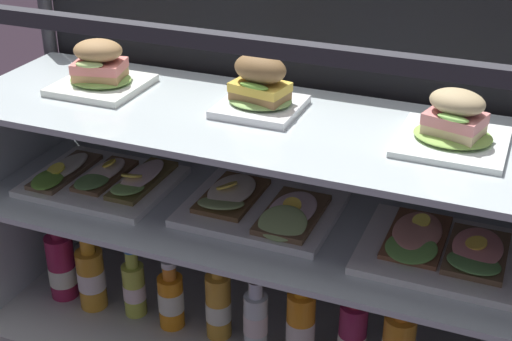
# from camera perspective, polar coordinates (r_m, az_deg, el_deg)

# --- Properties ---
(case_frame) EXTENTS (1.39, 0.47, 0.87)m
(case_frame) POSITION_cam_1_polar(r_m,az_deg,el_deg) (1.68, 1.60, 1.21)
(case_frame) COLOR #333338
(case_frame) RESTS_ON ground
(riser_lower_tier) EXTENTS (1.32, 0.40, 0.32)m
(riser_lower_tier) POSITION_cam_1_polar(r_m,az_deg,el_deg) (1.73, 0.00, -8.81)
(riser_lower_tier) COLOR silver
(riser_lower_tier) RESTS_ON case_base_deck
(shelf_lower_glass) EXTENTS (1.33, 0.42, 0.01)m
(shelf_lower_glass) POSITION_cam_1_polar(r_m,az_deg,el_deg) (1.64, 0.00, -4.04)
(shelf_lower_glass) COLOR silver
(shelf_lower_glass) RESTS_ON riser_lower_tier
(riser_upper_tier) EXTENTS (1.32, 0.40, 0.23)m
(riser_upper_tier) POSITION_cam_1_polar(r_m,az_deg,el_deg) (1.58, 0.00, -0.23)
(riser_upper_tier) COLOR silver
(riser_upper_tier) RESTS_ON shelf_lower_glass
(shelf_upper_glass) EXTENTS (1.33, 0.42, 0.01)m
(shelf_upper_glass) POSITION_cam_1_polar(r_m,az_deg,el_deg) (1.52, 0.00, 3.86)
(shelf_upper_glass) COLOR silver
(shelf_upper_glass) RESTS_ON riser_upper_tier
(plated_roll_sandwich_right_of_center) EXTENTS (0.19, 0.19, 0.12)m
(plated_roll_sandwich_right_of_center) POSITION_cam_1_polar(r_m,az_deg,el_deg) (1.70, -12.11, 7.60)
(plated_roll_sandwich_right_of_center) COLOR white
(plated_roll_sandwich_right_of_center) RESTS_ON shelf_upper_glass
(plated_roll_sandwich_far_right) EXTENTS (0.17, 0.17, 0.12)m
(plated_roll_sandwich_far_right) POSITION_cam_1_polar(r_m,az_deg,el_deg) (1.54, 0.32, 6.35)
(plated_roll_sandwich_far_right) COLOR white
(plated_roll_sandwich_far_right) RESTS_ON shelf_upper_glass
(plated_roll_sandwich_far_left) EXTENTS (0.21, 0.21, 0.11)m
(plated_roll_sandwich_far_left) POSITION_cam_1_polar(r_m,az_deg,el_deg) (1.43, 15.22, 3.32)
(plated_roll_sandwich_far_left) COLOR white
(plated_roll_sandwich_far_left) RESTS_ON shelf_upper_glass
(open_sandwich_tray_near_left_corner) EXTENTS (0.34, 0.28, 0.06)m
(open_sandwich_tray_near_left_corner) POSITION_cam_1_polar(r_m,az_deg,el_deg) (1.80, -11.91, -0.66)
(open_sandwich_tray_near_left_corner) COLOR white
(open_sandwich_tray_near_left_corner) RESTS_ON shelf_lower_glass
(open_sandwich_tray_right_of_center) EXTENTS (0.34, 0.28, 0.06)m
(open_sandwich_tray_right_of_center) POSITION_cam_1_polar(r_m,az_deg,el_deg) (1.64, 0.33, -2.87)
(open_sandwich_tray_right_of_center) COLOR white
(open_sandwich_tray_right_of_center) RESTS_ON shelf_lower_glass
(open_sandwich_tray_center) EXTENTS (0.34, 0.28, 0.06)m
(open_sandwich_tray_center) POSITION_cam_1_polar(r_m,az_deg,el_deg) (1.54, 14.53, -5.96)
(open_sandwich_tray_center) COLOR white
(open_sandwich_tray_center) RESTS_ON shelf_lower_glass
(juice_bottle_front_second) EXTENTS (0.07, 0.07, 0.22)m
(juice_bottle_front_second) POSITION_cam_1_polar(r_m,az_deg,el_deg) (1.98, -14.95, -7.26)
(juice_bottle_front_second) COLOR #9B1F46
(juice_bottle_front_second) RESTS_ON case_base_deck
(juice_bottle_front_fourth) EXTENTS (0.07, 0.07, 0.22)m
(juice_bottle_front_fourth) POSITION_cam_1_polar(r_m,az_deg,el_deg) (1.92, -12.76, -8.05)
(juice_bottle_front_fourth) COLOR gold
(juice_bottle_front_fourth) RESTS_ON case_base_deck
(juice_bottle_back_left) EXTENTS (0.06, 0.06, 0.20)m
(juice_bottle_back_left) POSITION_cam_1_polar(r_m,az_deg,el_deg) (1.88, -9.51, -8.96)
(juice_bottle_back_left) COLOR #BECE48
(juice_bottle_back_left) RESTS_ON case_base_deck
(juice_bottle_front_left_end) EXTENTS (0.06, 0.06, 0.19)m
(juice_bottle_front_left_end) POSITION_cam_1_polar(r_m,az_deg,el_deg) (1.83, -6.67, -9.93)
(juice_bottle_front_left_end) COLOR orange
(juice_bottle_front_left_end) RESTS_ON case_base_deck
(juice_bottle_back_right) EXTENTS (0.06, 0.06, 0.22)m
(juice_bottle_back_right) POSITION_cam_1_polar(r_m,az_deg,el_deg) (1.78, -2.96, -10.44)
(juice_bottle_back_right) COLOR gold
(juice_bottle_back_right) RESTS_ON case_base_deck
(juice_bottle_back_center) EXTENTS (0.06, 0.06, 0.22)m
(juice_bottle_back_center) POSITION_cam_1_polar(r_m,az_deg,el_deg) (1.73, -0.03, -11.69)
(juice_bottle_back_center) COLOR white
(juice_bottle_back_center) RESTS_ON case_base_deck
(juice_bottle_front_right_end) EXTENTS (0.07, 0.07, 0.23)m
(juice_bottle_front_right_end) POSITION_cam_1_polar(r_m,az_deg,el_deg) (1.71, 3.51, -12.05)
(juice_bottle_front_right_end) COLOR orange
(juice_bottle_front_right_end) RESTS_ON case_base_deck
(juice_bottle_near_post) EXTENTS (0.07, 0.07, 0.23)m
(juice_bottle_near_post) POSITION_cam_1_polar(r_m,az_deg,el_deg) (1.70, 7.54, -12.74)
(juice_bottle_near_post) COLOR #90224A
(juice_bottle_near_post) RESTS_ON case_base_deck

